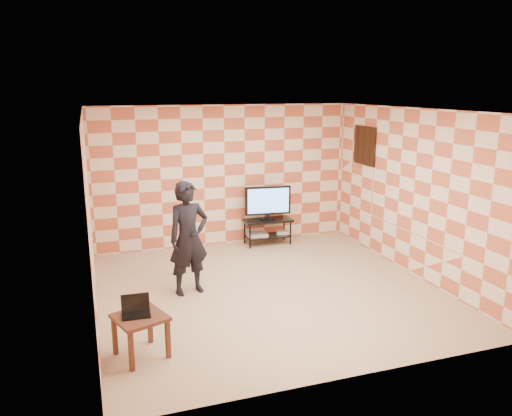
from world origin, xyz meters
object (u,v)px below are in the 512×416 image
object	(u,v)px
side_table	(140,323)
person	(189,238)
tv_stand	(268,226)
tv	(268,201)

from	to	relation	value
side_table	person	size ratio (longest dim) A/B	0.40
tv_stand	tv	distance (m)	0.50
person	tv_stand	bearing A→B (deg)	31.37
tv_stand	tv	size ratio (longest dim) A/B	1.05
tv	side_table	bearing A→B (deg)	-128.58
side_table	tv_stand	bearing A→B (deg)	51.44
tv	person	distance (m)	2.68
person	tv	bearing A→B (deg)	31.32
tv	tv_stand	bearing A→B (deg)	96.19
tv_stand	person	xyz separation A→B (m)	(-1.91, -1.87, 0.49)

